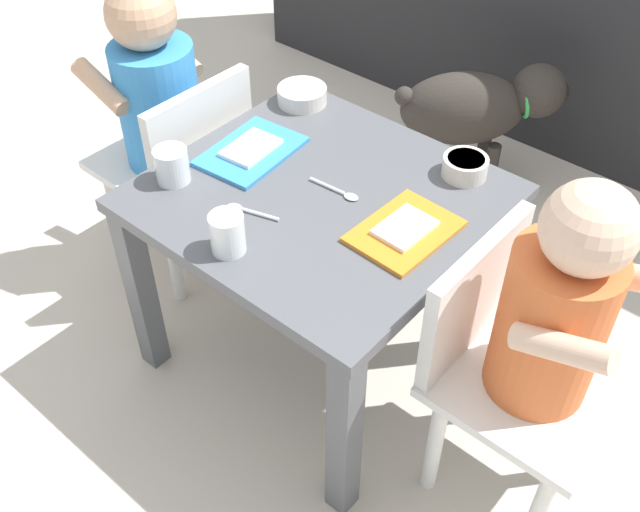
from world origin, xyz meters
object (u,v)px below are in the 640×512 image
object	(u,v)px
food_tray_right	(405,230)
water_cup_left	(228,235)
cereal_bowl_right_side	(302,95)
spoon_by_left_tray	(340,192)
veggie_bowl_near	(465,166)
seated_child_left	(162,105)
dining_table	(320,225)
dog	(477,108)
food_tray_left	(251,150)
seated_child_right	(545,322)
spoon_by_right_tray	(247,211)
water_cup_right	(172,167)

from	to	relation	value
food_tray_right	water_cup_left	xyz separation A→B (m)	(-0.19, -0.22, 0.02)
cereal_bowl_right_side	spoon_by_left_tray	size ratio (longest dim) A/B	1.02
spoon_by_left_tray	veggie_bowl_near	bearing A→B (deg)	53.51
water_cup_left	cereal_bowl_right_side	world-z (taller)	water_cup_left
seated_child_left	water_cup_left	bearing A→B (deg)	-27.71
dining_table	dog	bearing A→B (deg)	97.05
food_tray_right	water_cup_left	world-z (taller)	water_cup_left
food_tray_left	food_tray_right	world-z (taller)	same
dining_table	cereal_bowl_right_side	distance (m)	0.32
seated_child_right	water_cup_left	world-z (taller)	seated_child_right
dining_table	dog	xyz separation A→B (m)	(-0.09, 0.73, -0.13)
water_cup_left	spoon_by_right_tray	distance (m)	0.10
dining_table	dog	size ratio (longest dim) A/B	1.51
seated_child_left	cereal_bowl_right_side	size ratio (longest dim) A/B	6.81
food_tray_left	dog	bearing A→B (deg)	83.13
cereal_bowl_right_side	veggie_bowl_near	xyz separation A→B (m)	(0.39, 0.00, 0.00)
veggie_bowl_near	spoon_by_right_tray	bearing A→B (deg)	-124.32
seated_child_right	veggie_bowl_near	size ratio (longest dim) A/B	8.37
seated_child_right	water_cup_right	bearing A→B (deg)	-168.87
water_cup_right	spoon_by_left_tray	bearing A→B (deg)	32.98
dog	food_tray_left	distance (m)	0.76
spoon_by_right_tray	food_tray_left	bearing A→B (deg)	132.11
food_tray_left	food_tray_right	xyz separation A→B (m)	(0.36, -0.00, -0.00)
seated_child_left	food_tray_right	size ratio (longest dim) A/B	3.76
water_cup_left	cereal_bowl_right_side	size ratio (longest dim) A/B	0.68
seated_child_left	water_cup_left	distance (m)	0.49
seated_child_left	seated_child_right	world-z (taller)	seated_child_left
spoon_by_right_tray	cereal_bowl_right_side	bearing A→B (deg)	116.55
dog	water_cup_left	world-z (taller)	water_cup_left
seated_child_right	dog	distance (m)	0.94
seated_child_right	food_tray_left	distance (m)	0.63
seated_child_left	spoon_by_right_tray	distance (m)	0.41
seated_child_left	cereal_bowl_right_side	bearing A→B (deg)	40.10
seated_child_left	veggie_bowl_near	size ratio (longest dim) A/B	8.42
cereal_bowl_right_side	water_cup_left	bearing A→B (deg)	-63.37
water_cup_right	spoon_by_left_tray	xyz separation A→B (m)	(0.25, 0.16, -0.02)
dog	food_tray_left	size ratio (longest dim) A/B	1.86
water_cup_left	food_tray_right	bearing A→B (deg)	48.34
water_cup_right	cereal_bowl_right_side	world-z (taller)	water_cup_right
seated_child_left	veggie_bowl_near	world-z (taller)	seated_child_left
water_cup_left	water_cup_right	world-z (taller)	water_cup_left
food_tray_left	water_cup_right	bearing A→B (deg)	-107.54
seated_child_left	spoon_by_left_tray	xyz separation A→B (m)	(0.48, 0.00, 0.01)
seated_child_left	seated_child_right	distance (m)	0.90
dog	cereal_bowl_right_side	distance (m)	0.59
seated_child_left	food_tray_right	bearing A→B (deg)	-0.89
food_tray_right	spoon_by_right_tray	size ratio (longest dim) A/B	1.87
food_tray_left	cereal_bowl_right_side	bearing A→B (deg)	103.18
food_tray_right	spoon_by_right_tray	bearing A→B (deg)	-151.31
food_tray_right	cereal_bowl_right_side	distance (m)	0.45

